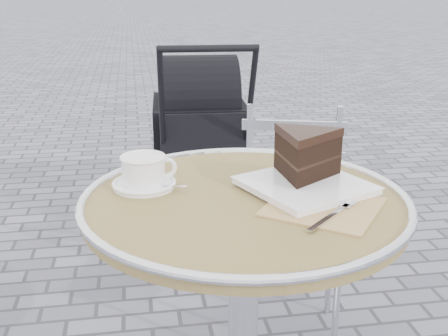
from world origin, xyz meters
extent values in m
cylinder|color=tan|center=(0.00, 0.00, 0.71)|extent=(0.70, 0.70, 0.03)
torus|color=silver|center=(0.00, 0.00, 0.73)|extent=(0.72, 0.72, 0.02)
cylinder|color=white|center=(-0.21, 0.10, 0.74)|extent=(0.14, 0.14, 0.01)
cylinder|color=white|center=(-0.21, 0.10, 0.77)|extent=(0.11, 0.11, 0.06)
torus|color=white|center=(-0.16, 0.11, 0.77)|extent=(0.05, 0.02, 0.05)
cylinder|color=beige|center=(-0.21, 0.10, 0.80)|extent=(0.09, 0.09, 0.01)
cube|color=tan|center=(0.15, -0.08, 0.73)|extent=(0.30, 0.30, 0.00)
cube|color=white|center=(0.14, 0.03, 0.74)|extent=(0.31, 0.31, 0.01)
cylinder|color=silver|center=(0.08, 0.41, 0.20)|extent=(0.02, 0.02, 0.40)
cylinder|color=silver|center=(0.36, 0.33, 0.20)|extent=(0.02, 0.02, 0.40)
cylinder|color=silver|center=(0.16, 0.70, 0.20)|extent=(0.02, 0.02, 0.40)
cylinder|color=silver|center=(0.44, 0.62, 0.20)|extent=(0.02, 0.02, 0.40)
cube|color=silver|center=(0.26, 0.51, 0.40)|extent=(0.43, 0.43, 0.02)
cube|color=black|center=(0.09, 1.50, 0.44)|extent=(0.42, 0.63, 0.37)
cylinder|color=black|center=(0.06, 1.01, 0.93)|extent=(0.39, 0.05, 0.03)
cylinder|color=black|center=(-0.12, 1.24, 0.08)|extent=(0.04, 0.17, 0.16)
cylinder|color=black|center=(0.26, 1.22, 0.08)|extent=(0.04, 0.17, 0.16)
cylinder|color=black|center=(-0.09, 1.79, 0.13)|extent=(0.05, 0.26, 0.26)
cylinder|color=black|center=(0.29, 1.76, 0.13)|extent=(0.05, 0.26, 0.26)
camera|label=1|loc=(-0.23, -1.11, 1.19)|focal=45.00mm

